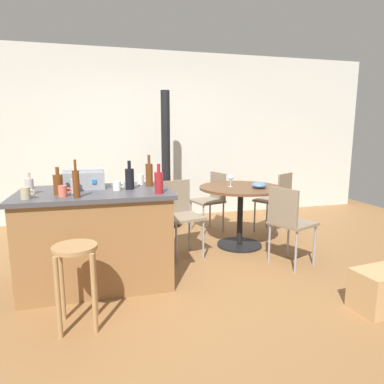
# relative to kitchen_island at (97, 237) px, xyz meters

# --- Properties ---
(ground_plane) EXTENTS (8.80, 8.80, 0.00)m
(ground_plane) POSITION_rel_kitchen_island_xyz_m (0.78, 0.04, -0.45)
(ground_plane) COLOR olive
(back_wall) EXTENTS (8.00, 0.10, 2.70)m
(back_wall) POSITION_rel_kitchen_island_xyz_m (0.78, 2.42, 0.90)
(back_wall) COLOR beige
(back_wall) RESTS_ON ground_plane
(kitchen_island) EXTENTS (1.39, 0.87, 0.90)m
(kitchen_island) POSITION_rel_kitchen_island_xyz_m (0.00, 0.00, 0.00)
(kitchen_island) COLOR olive
(kitchen_island) RESTS_ON ground_plane
(wooden_stool) EXTENTS (0.32, 0.32, 0.63)m
(wooden_stool) POSITION_rel_kitchen_island_xyz_m (-0.14, -0.76, 0.01)
(wooden_stool) COLOR #A37A4C
(wooden_stool) RESTS_ON ground_plane
(dining_table) EXTENTS (1.02, 1.02, 0.76)m
(dining_table) POSITION_rel_kitchen_island_xyz_m (1.72, 0.61, 0.13)
(dining_table) COLOR black
(dining_table) RESTS_ON ground_plane
(folding_chair_near) EXTENTS (0.48, 0.48, 0.87)m
(folding_chair_near) POSITION_rel_kitchen_island_xyz_m (0.93, 0.50, 0.07)
(folding_chair_near) COLOR #7F705B
(folding_chair_near) RESTS_ON ground_plane
(folding_chair_far) EXTENTS (0.53, 0.53, 0.87)m
(folding_chair_far) POSITION_rel_kitchen_island_xyz_m (1.97, -0.13, 0.06)
(folding_chair_far) COLOR #7F705B
(folding_chair_far) RESTS_ON ground_plane
(folding_chair_left) EXTENTS (0.55, 0.55, 0.87)m
(folding_chair_left) POSITION_rel_kitchen_island_xyz_m (2.42, 0.98, 0.07)
(folding_chair_left) COLOR #7F705B
(folding_chair_left) RESTS_ON ground_plane
(folding_chair_right) EXTENTS (0.50, 0.50, 0.85)m
(folding_chair_right) POSITION_rel_kitchen_island_xyz_m (1.58, 1.36, 0.05)
(folding_chair_right) COLOR #7F705B
(folding_chair_right) RESTS_ON ground_plane
(wood_stove) EXTENTS (0.44, 0.45, 2.01)m
(wood_stove) POSITION_rel_kitchen_island_xyz_m (1.00, 1.74, 0.04)
(wood_stove) COLOR black
(wood_stove) RESTS_ON ground_plane
(toolbox) EXTENTS (0.38, 0.28, 0.19)m
(toolbox) POSITION_rel_kitchen_island_xyz_m (-0.10, 0.16, 0.54)
(toolbox) COLOR gray
(toolbox) RESTS_ON kitchen_island
(bottle_0) EXTENTS (0.08, 0.08, 0.26)m
(bottle_0) POSITION_rel_kitchen_island_xyz_m (0.56, -0.29, 0.55)
(bottle_0) COLOR maroon
(bottle_0) RESTS_ON kitchen_island
(bottle_1) EXTENTS (0.08, 0.08, 0.24)m
(bottle_1) POSITION_rel_kitchen_island_xyz_m (-0.30, -0.11, 0.54)
(bottle_1) COLOR #603314
(bottle_1) RESTS_ON kitchen_island
(bottle_2) EXTENTS (0.08, 0.08, 0.27)m
(bottle_2) POSITION_rel_kitchen_island_xyz_m (0.32, -0.00, 0.55)
(bottle_2) COLOR black
(bottle_2) RESTS_ON kitchen_island
(bottle_3) EXTENTS (0.06, 0.06, 0.32)m
(bottle_3) POSITION_rel_kitchen_island_xyz_m (-0.14, -0.31, 0.57)
(bottle_3) COLOR #603314
(bottle_3) RESTS_ON kitchen_island
(bottle_4) EXTENTS (0.06, 0.06, 0.18)m
(bottle_4) POSITION_rel_kitchen_island_xyz_m (-0.17, -0.08, 0.52)
(bottle_4) COLOR #B7B2AD
(bottle_4) RESTS_ON kitchen_island
(bottle_5) EXTENTS (0.07, 0.07, 0.31)m
(bottle_5) POSITION_rel_kitchen_island_xyz_m (0.53, 0.13, 0.57)
(bottle_5) COLOR #603314
(bottle_5) RESTS_ON kitchen_island
(bottle_6) EXTENTS (0.07, 0.07, 0.19)m
(bottle_6) POSITION_rel_kitchen_island_xyz_m (-0.55, -0.03, 0.52)
(bottle_6) COLOR #B7B2AD
(bottle_6) RESTS_ON kitchen_island
(cup_0) EXTENTS (0.11, 0.07, 0.10)m
(cup_0) POSITION_rel_kitchen_island_xyz_m (-0.53, -0.27, 0.50)
(cup_0) COLOR tan
(cup_0) RESTS_ON kitchen_island
(cup_1) EXTENTS (0.11, 0.07, 0.09)m
(cup_1) POSITION_rel_kitchen_island_xyz_m (-0.25, -0.23, 0.49)
(cup_1) COLOR #DB6651
(cup_1) RESTS_ON kitchen_island
(cup_2) EXTENTS (0.11, 0.07, 0.09)m
(cup_2) POSITION_rel_kitchen_island_xyz_m (0.20, -0.03, 0.49)
(cup_2) COLOR white
(cup_2) RESTS_ON kitchen_island
(cup_3) EXTENTS (0.11, 0.07, 0.11)m
(cup_3) POSITION_rel_kitchen_island_xyz_m (0.45, 0.24, 0.50)
(cup_3) COLOR white
(cup_3) RESTS_ON kitchen_island
(wine_glass) EXTENTS (0.07, 0.07, 0.14)m
(wine_glass) POSITION_rel_kitchen_island_xyz_m (1.61, 0.66, 0.42)
(wine_glass) COLOR silver
(wine_glass) RESTS_ON dining_table
(serving_bowl) EXTENTS (0.18, 0.18, 0.07)m
(serving_bowl) POSITION_rel_kitchen_island_xyz_m (1.90, 0.46, 0.35)
(serving_bowl) COLOR #4C7099
(serving_bowl) RESTS_ON dining_table
(cardboard_box) EXTENTS (0.49, 0.34, 0.34)m
(cardboard_box) POSITION_rel_kitchen_island_xyz_m (2.24, -1.14, -0.28)
(cardboard_box) COLOR tan
(cardboard_box) RESTS_ON ground_plane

